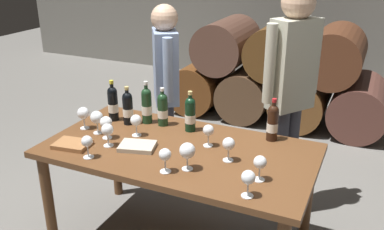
{
  "coord_description": "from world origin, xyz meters",
  "views": [
    {
      "loc": [
        1.06,
        -2.14,
        1.94
      ],
      "look_at": [
        0.0,
        0.2,
        0.91
      ],
      "focal_mm": 39.34,
      "sensor_mm": 36.0,
      "label": 1
    }
  ],
  "objects": [
    {
      "name": "wine_glass_9",
      "position": [
        0.07,
        -0.31,
        0.86
      ],
      "size": [
        0.07,
        0.07,
        0.15
      ],
      "color": "white",
      "rests_on": "dining_table"
    },
    {
      "name": "barrel_stack",
      "position": [
        -0.0,
        2.6,
        0.53
      ],
      "size": [
        2.49,
        0.9,
        1.15
      ],
      "color": "#5E3315",
      "rests_on": "ground_plane"
    },
    {
      "name": "wine_bottle_3",
      "position": [
        -0.26,
        0.28,
        0.88
      ],
      "size": [
        0.07,
        0.07,
        0.28
      ],
      "color": "#19381E",
      "rests_on": "dining_table"
    },
    {
      "name": "taster_seated_left",
      "position": [
        -0.47,
        0.72,
        0.92
      ],
      "size": [
        0.33,
        0.43,
        1.54
      ],
      "color": "#383842",
      "rests_on": "ground_plane"
    },
    {
      "name": "tasting_notebook",
      "position": [
        -0.23,
        -0.11,
        0.77
      ],
      "size": [
        0.25,
        0.21,
        0.03
      ],
      "primitive_type": "cube",
      "rotation": [
        0.0,
        0.0,
        0.26
      ],
      "color": "#B2A893",
      "rests_on": "dining_table"
    },
    {
      "name": "wine_glass_7",
      "position": [
        0.16,
        0.1,
        0.86
      ],
      "size": [
        0.07,
        0.07,
        0.15
      ],
      "color": "white",
      "rests_on": "dining_table"
    },
    {
      "name": "wine_bottle_4",
      "position": [
        -0.05,
        0.27,
        0.88
      ],
      "size": [
        0.07,
        0.07,
        0.29
      ],
      "color": "black",
      "rests_on": "dining_table"
    },
    {
      "name": "wine_bottle_0",
      "position": [
        0.5,
        0.36,
        0.88
      ],
      "size": [
        0.07,
        0.07,
        0.29
      ],
      "color": "black",
      "rests_on": "dining_table"
    },
    {
      "name": "wine_glass_1",
      "position": [
        -0.5,
        -0.07,
        0.87
      ],
      "size": [
        0.08,
        0.08,
        0.15
      ],
      "color": "white",
      "rests_on": "dining_table"
    },
    {
      "name": "wine_glass_10",
      "position": [
        0.56,
        -0.35,
        0.87
      ],
      "size": [
        0.07,
        0.07,
        0.15
      ],
      "color": "white",
      "rests_on": "dining_table"
    },
    {
      "name": "leather_ledger",
      "position": [
        -0.62,
        -0.26,
        0.77
      ],
      "size": [
        0.24,
        0.19,
        0.03
      ],
      "primitive_type": "cube",
      "rotation": [
        0.0,
        0.0,
        0.14
      ],
      "color": "#936038",
      "rests_on": "dining_table"
    },
    {
      "name": "wine_glass_5",
      "position": [
        0.34,
        -0.03,
        0.87
      ],
      "size": [
        0.08,
        0.08,
        0.15
      ],
      "color": "white",
      "rests_on": "dining_table"
    },
    {
      "name": "dining_table",
      "position": [
        0.0,
        0.0,
        0.67
      ],
      "size": [
        1.7,
        0.9,
        0.76
      ],
      "color": "brown",
      "rests_on": "ground_plane"
    },
    {
      "name": "wine_glass_4",
      "position": [
        -0.34,
        0.05,
        0.87
      ],
      "size": [
        0.08,
        0.08,
        0.15
      ],
      "color": "white",
      "rests_on": "dining_table"
    },
    {
      "name": "wine_bottle_5",
      "position": [
        -0.64,
        0.22,
        0.89
      ],
      "size": [
        0.07,
        0.07,
        0.3
      ],
      "color": "black",
      "rests_on": "dining_table"
    },
    {
      "name": "wine_glass_6",
      "position": [
        0.17,
        -0.23,
        0.88
      ],
      "size": [
        0.09,
        0.09,
        0.17
      ],
      "color": "white",
      "rests_on": "dining_table"
    },
    {
      "name": "wine_bottle_2",
      "position": [
        -0.5,
        0.2,
        0.88
      ],
      "size": [
        0.07,
        0.07,
        0.28
      ],
      "color": "black",
      "rests_on": "dining_table"
    },
    {
      "name": "sommelier_presenting",
      "position": [
        0.52,
        0.75,
        1.04
      ],
      "size": [
        0.33,
        0.42,
        1.72
      ],
      "color": "#383842",
      "rests_on": "ground_plane"
    },
    {
      "name": "wine_glass_0",
      "position": [
        -0.42,
        -0.16,
        0.87
      ],
      "size": [
        0.08,
        0.08,
        0.15
      ],
      "color": "white",
      "rests_on": "dining_table"
    },
    {
      "name": "wine_glass_2",
      "position": [
        -0.73,
        -0.0,
        0.87
      ],
      "size": [
        0.08,
        0.08,
        0.16
      ],
      "color": "white",
      "rests_on": "dining_table"
    },
    {
      "name": "wine_bottle_1",
      "position": [
        -0.39,
        0.28,
        0.89
      ],
      "size": [
        0.07,
        0.07,
        0.31
      ],
      "color": "#19381E",
      "rests_on": "dining_table"
    },
    {
      "name": "wine_glass_11",
      "position": [
        0.57,
        -0.17,
        0.86
      ],
      "size": [
        0.07,
        0.07,
        0.15
      ],
      "color": "white",
      "rests_on": "dining_table"
    },
    {
      "name": "wine_glass_8",
      "position": [
        -0.44,
        -0.34,
        0.86
      ],
      "size": [
        0.07,
        0.07,
        0.14
      ],
      "color": "white",
      "rests_on": "dining_table"
    },
    {
      "name": "wine_glass_3",
      "position": [
        -0.6,
        -0.03,
        0.87
      ],
      "size": [
        0.09,
        0.09,
        0.16
      ],
      "color": "white",
      "rests_on": "dining_table"
    }
  ]
}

